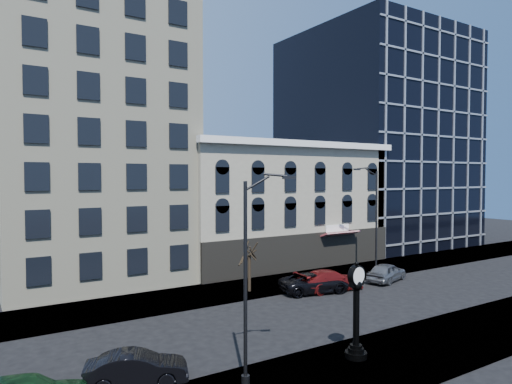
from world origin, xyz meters
TOP-DOWN VIEW (x-y plane):
  - ground at (0.00, 0.00)m, footprint 160.00×160.00m
  - sidewalk_far at (0.00, 8.00)m, footprint 160.00×6.00m
  - sidewalk_near at (0.00, -8.00)m, footprint 160.00×6.00m
  - cream_tower at (-6.11, 18.88)m, footprint 15.90×15.40m
  - victorian_row at (12.00, 15.89)m, footprint 22.60×11.19m
  - glass_office at (32.00, 20.91)m, footprint 20.00×20.15m
  - street_clock at (0.83, -7.13)m, footprint 1.09×1.09m
  - street_lamp_near at (-4.70, -7.00)m, footprint 2.26×1.20m
  - street_lamp_far at (15.68, 6.30)m, footprint 2.43×1.28m
  - bare_tree_far at (3.19, 6.85)m, footprint 2.65×2.65m
  - car_near_b at (-9.22, -3.97)m, footprint 4.68×2.92m
  - car_far_a at (7.53, 4.14)m, footprint 5.99×3.76m
  - car_far_b at (8.95, 3.97)m, footprint 5.90×2.82m
  - car_far_c at (15.22, 3.74)m, footprint 5.12×3.28m

SIDE VIEW (x-z plane):
  - ground at x=0.00m, z-range 0.00..0.00m
  - sidewalk_far at x=0.00m, z-range 0.00..0.12m
  - sidewalk_near at x=0.00m, z-range 0.00..0.12m
  - car_near_b at x=-9.22m, z-range 0.00..1.45m
  - car_far_a at x=7.53m, z-range 0.00..1.54m
  - car_far_c at x=15.22m, z-range 0.00..1.62m
  - car_far_b at x=8.95m, z-range 0.00..1.66m
  - street_clock at x=0.83m, z-range -0.11..4.69m
  - bare_tree_far at x=3.19m, z-range 1.27..5.82m
  - victorian_row at x=12.00m, z-range -0.25..12.25m
  - street_lamp_near at x=-4.70m, z-range 2.49..11.80m
  - street_lamp_far at x=15.68m, z-range 2.67..12.68m
  - glass_office at x=32.00m, z-range 0.00..28.00m
  - cream_tower at x=-6.11m, z-range -1.93..40.57m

